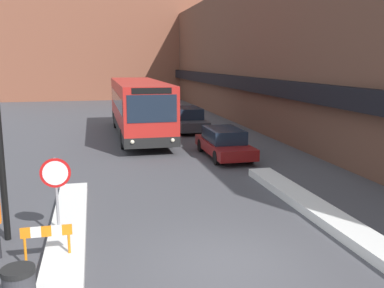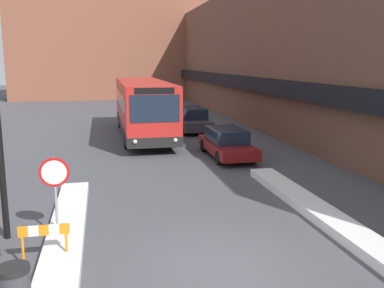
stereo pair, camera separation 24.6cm
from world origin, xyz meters
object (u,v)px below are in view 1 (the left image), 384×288
city_bus (139,107)px  parked_car_front (224,143)px  street_lamp (7,80)px  stop_sign (56,181)px  parked_car_middle (188,119)px  construction_barricade (47,238)px

city_bus → parked_car_front: size_ratio=2.63×
street_lamp → parked_car_front: bearing=45.1°
city_bus → stop_sign: city_bus is taller
city_bus → parked_car_front: bearing=-63.5°
city_bus → parked_car_middle: 3.77m
parked_car_middle → stop_sign: (-7.02, -16.40, 0.78)m
city_bus → construction_barricade: (-3.80, -16.52, -1.14)m
city_bus → stop_sign: bearing=-103.8°
parked_car_middle → stop_sign: stop_sign is taller
parked_car_front → parked_car_middle: bearing=90.0°
parked_car_front → parked_car_middle: parked_car_middle is taller
city_bus → construction_barricade: size_ratio=11.13×
city_bus → stop_sign: 15.45m
parked_car_front → city_bus: bearing=116.5°
city_bus → parked_car_middle: (3.34, 1.40, -1.05)m
street_lamp → construction_barricade: bearing=-63.3°
city_bus → parked_car_front: (3.34, -6.70, -1.12)m
street_lamp → construction_barricade: street_lamp is taller
stop_sign → street_lamp: street_lamp is taller
parked_car_front → street_lamp: 11.87m
stop_sign → street_lamp: bearing=166.6°
parked_car_front → stop_sign: 10.91m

